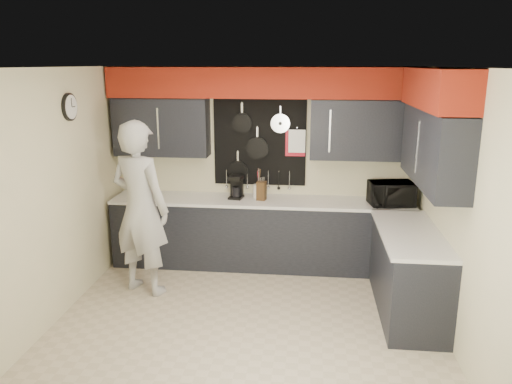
# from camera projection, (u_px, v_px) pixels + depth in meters

# --- Properties ---
(ground) EXTENTS (4.00, 4.00, 0.00)m
(ground) POSITION_uv_depth(u_px,v_px,m) (248.00, 318.00, 5.32)
(ground) COLOR #BFB094
(ground) RESTS_ON ground
(back_wall_assembly) EXTENTS (4.00, 0.36, 2.60)m
(back_wall_assembly) POSITION_uv_depth(u_px,v_px,m) (263.00, 114.00, 6.36)
(back_wall_assembly) COLOR beige
(back_wall_assembly) RESTS_ON ground
(right_wall_assembly) EXTENTS (0.36, 3.50, 2.60)m
(right_wall_assembly) POSITION_uv_depth(u_px,v_px,m) (437.00, 136.00, 4.90)
(right_wall_assembly) COLOR beige
(right_wall_assembly) RESTS_ON ground
(left_wall_assembly) EXTENTS (0.05, 3.50, 2.60)m
(left_wall_assembly) POSITION_uv_depth(u_px,v_px,m) (59.00, 192.00, 5.21)
(left_wall_assembly) COLOR beige
(left_wall_assembly) RESTS_ON ground
(base_cabinets) EXTENTS (3.95, 2.20, 0.92)m
(base_cabinets) POSITION_uv_depth(u_px,v_px,m) (298.00, 243.00, 6.24)
(base_cabinets) COLOR black
(base_cabinets) RESTS_ON ground
(microwave) EXTENTS (0.58, 0.44, 0.29)m
(microwave) POSITION_uv_depth(u_px,v_px,m) (391.00, 194.00, 6.19)
(microwave) COLOR black
(microwave) RESTS_ON base_cabinets
(knife_block) EXTENTS (0.13, 0.13, 0.24)m
(knife_block) POSITION_uv_depth(u_px,v_px,m) (261.00, 191.00, 6.43)
(knife_block) COLOR #392512
(knife_block) RESTS_ON base_cabinets
(utensil_crock) EXTENTS (0.14, 0.14, 0.18)m
(utensil_crock) POSITION_uv_depth(u_px,v_px,m) (258.00, 191.00, 6.54)
(utensil_crock) COLOR white
(utensil_crock) RESTS_ON base_cabinets
(coffee_maker) EXTENTS (0.20, 0.23, 0.30)m
(coffee_maker) POSITION_uv_depth(u_px,v_px,m) (236.00, 186.00, 6.52)
(coffee_maker) COLOR black
(coffee_maker) RESTS_ON base_cabinets
(person) EXTENTS (0.87, 0.72, 2.04)m
(person) POSITION_uv_depth(u_px,v_px,m) (140.00, 208.00, 5.73)
(person) COLOR #A4A5A2
(person) RESTS_ON ground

